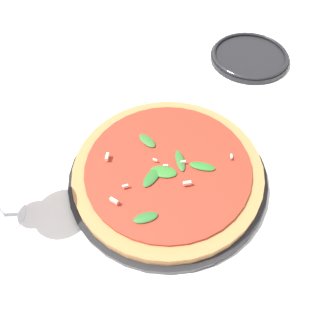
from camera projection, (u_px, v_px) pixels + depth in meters
ground_plane at (156, 174)px, 0.59m from camera, size 6.00×6.00×0.00m
pizza_arugula_main at (168, 172)px, 0.57m from camera, size 0.35×0.35×0.05m
side_plate_white at (250, 57)px, 0.78m from camera, size 0.19×0.19×0.02m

